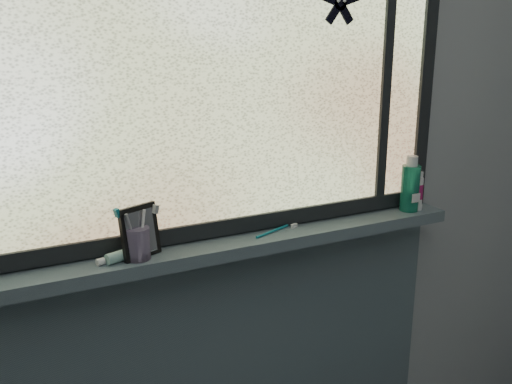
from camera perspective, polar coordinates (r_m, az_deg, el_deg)
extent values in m
cube|color=#9EA3A8|center=(1.75, -3.73, 2.99)|extent=(3.00, 0.01, 2.50)
cube|color=#4C5D66|center=(1.76, -2.62, -5.48)|extent=(1.62, 0.14, 0.04)
cube|color=#4C5D66|center=(2.04, -3.13, -18.38)|extent=(1.62, 0.02, 0.98)
cube|color=silver|center=(1.69, -3.59, 12.13)|extent=(1.50, 0.01, 1.00)
cube|color=black|center=(1.78, -3.27, -3.47)|extent=(1.60, 0.03, 0.05)
cube|color=black|center=(2.11, 16.64, 12.26)|extent=(0.05, 0.03, 1.10)
cube|color=black|center=(2.00, 12.87, 12.35)|extent=(0.03, 0.03, 1.00)
cube|color=black|center=(1.63, -11.55, -3.91)|extent=(0.13, 0.10, 0.15)
cylinder|color=#B297C8|center=(1.63, -11.77, -5.06)|extent=(0.09, 0.09, 0.09)
cylinder|color=#1B8D6C|center=(2.08, 15.18, 0.82)|extent=(0.07, 0.07, 0.16)
cylinder|color=silver|center=(2.11, 15.84, 0.24)|extent=(0.05, 0.05, 0.10)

